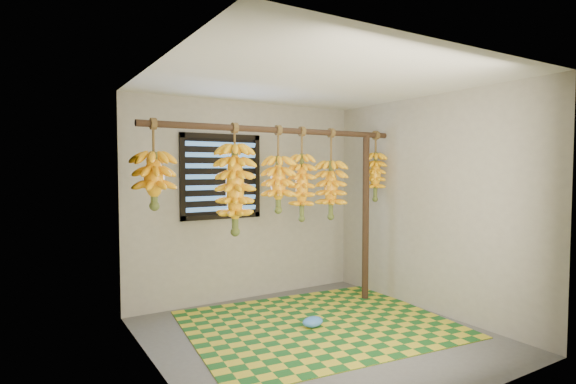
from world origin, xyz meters
TOP-DOWN VIEW (x-y plane):
  - floor at (0.00, 0.00)m, footprint 3.00×3.00m
  - ceiling at (0.00, 0.00)m, footprint 3.00×3.00m
  - wall_back at (0.00, 1.50)m, footprint 3.00×0.01m
  - wall_left at (-1.50, 0.00)m, footprint 0.01×3.00m
  - wall_right at (1.50, 0.00)m, footprint 0.01×3.00m
  - window at (-0.35, 1.48)m, footprint 1.00×0.04m
  - hanging_pole at (0.00, 0.70)m, footprint 3.00×0.06m
  - support_post at (1.20, 0.70)m, footprint 0.08×0.08m
  - woven_mat at (0.19, 0.26)m, footprint 2.80×2.34m
  - plastic_bag at (0.08, 0.21)m, footprint 0.27×0.22m
  - banana_bunch_a at (-1.34, 0.70)m, footprint 0.35×0.35m
  - banana_bunch_b at (-0.54, 0.70)m, footprint 0.37×0.37m
  - banana_bunch_c at (-0.03, 0.70)m, footprint 0.34×0.34m
  - banana_bunch_d at (0.27, 0.70)m, footprint 0.30×0.30m
  - banana_bunch_e at (0.67, 0.70)m, footprint 0.36×0.36m
  - banana_bunch_f at (1.35, 0.70)m, footprint 0.25×0.25m

SIDE VIEW (x-z plane):
  - floor at x=0.00m, z-range -0.01..0.00m
  - woven_mat at x=0.19m, z-range 0.00..0.01m
  - plastic_bag at x=0.08m, z-range 0.01..0.11m
  - support_post at x=1.20m, z-range 0.00..2.00m
  - wall_back at x=0.00m, z-range 0.00..2.40m
  - wall_left at x=-1.50m, z-range 0.00..2.40m
  - wall_right at x=1.50m, z-range 0.00..2.40m
  - banana_bunch_e at x=0.67m, z-range 0.84..1.87m
  - banana_bunch_b at x=-0.54m, z-range 0.83..1.94m
  - banana_bunch_d at x=0.27m, z-range 0.88..1.91m
  - banana_bunch_c at x=-0.03m, z-range 0.97..1.89m
  - banana_bunch_a at x=-1.34m, z-range 1.08..1.90m
  - banana_bunch_f at x=1.35m, z-range 1.07..1.92m
  - window at x=-0.35m, z-range 1.00..2.00m
  - hanging_pole at x=0.00m, z-range 1.97..2.03m
  - ceiling at x=0.00m, z-range 2.40..2.41m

